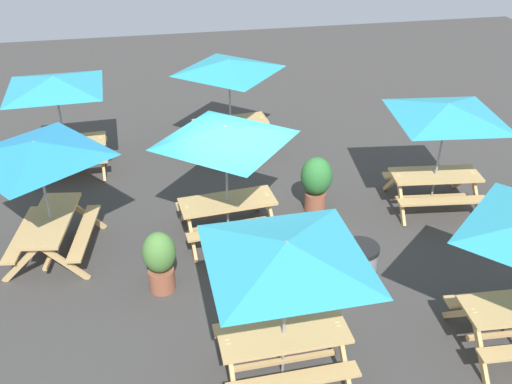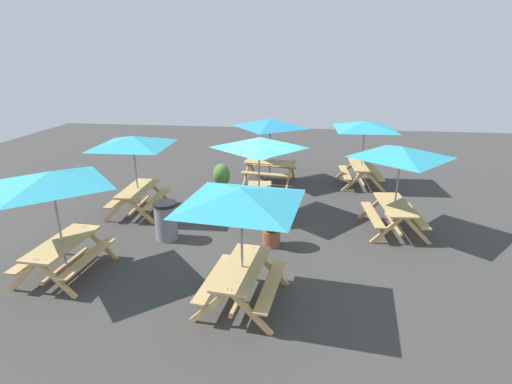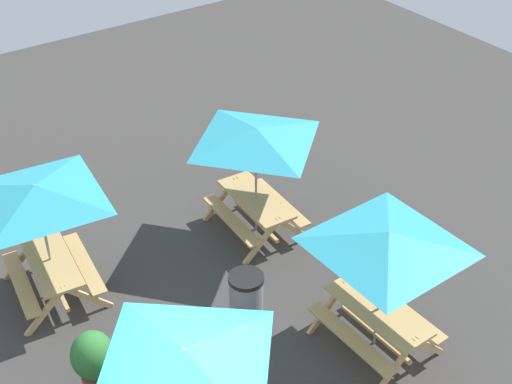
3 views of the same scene
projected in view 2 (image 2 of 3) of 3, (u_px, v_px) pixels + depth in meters
The scene contains 11 objects.
ground_plane at pixel (255, 219), 11.42m from camera, with size 29.20×29.20×0.00m, color #3D3A38.
picnic_table_0 at pixel (365, 130), 13.70m from camera, with size 2.83×2.83×2.34m.
picnic_table_1 at pixel (133, 147), 11.25m from camera, with size 2.83×2.83×2.34m.
picnic_table_2 at pixel (52, 186), 7.94m from camera, with size 2.12×2.12×2.34m.
picnic_table_3 at pixel (241, 205), 6.97m from camera, with size 2.81×2.81×2.34m.
picnic_table_4 at pixel (401, 158), 10.03m from camera, with size 2.16×2.16×2.34m.
picnic_table_5 at pixel (270, 128), 14.05m from camera, with size 2.27×2.27×2.34m.
picnic_table_6 at pixel (259, 149), 11.05m from camera, with size 2.18×2.18×2.34m.
trash_bin_gray at pixel (166, 221), 10.07m from camera, with size 0.59×0.59×0.98m.
potted_plant_0 at pixel (222, 179), 12.93m from camera, with size 0.55×0.55×1.13m.
potted_plant_1 at pixel (271, 220), 9.64m from camera, with size 0.64×0.64×1.20m.
Camera 2 is at (10.43, 1.39, 4.51)m, focal length 28.00 mm.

